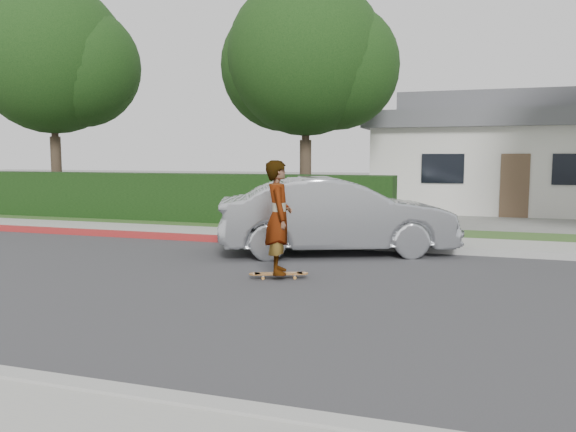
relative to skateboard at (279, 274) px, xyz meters
name	(u,v)px	position (x,y,z in m)	size (l,w,h in m)	color
ground	(75,275)	(-3.43, -0.77, -0.09)	(120.00, 120.00, 0.00)	slate
road	(75,275)	(-3.43, -0.77, -0.08)	(60.00, 8.00, 0.01)	#2D2D30
curb_far	(189,238)	(-3.43, 3.33, -0.01)	(60.00, 0.20, 0.15)	#9E9E99
curb_red_section	(21,229)	(-8.43, 3.33, -0.01)	(12.00, 0.21, 0.15)	maroon
sidewalk_far	(205,233)	(-3.43, 4.23, -0.03)	(60.00, 1.60, 0.12)	gray
planting_strip	(231,226)	(-3.43, 5.83, -0.04)	(60.00, 1.60, 0.10)	#2D4C1E
hedge	(149,198)	(-6.43, 6.43, 0.66)	(15.00, 1.00, 1.50)	black
tree_left	(55,63)	(-10.94, 7.92, 5.18)	(5.99, 5.21, 8.00)	#33261C
tree_center	(307,62)	(-1.94, 8.42, 4.82)	(5.66, 4.84, 7.44)	#33261C
house	(513,154)	(4.57, 15.23, 2.01)	(10.60, 8.60, 4.30)	beige
skateboard	(279,274)	(0.00, 0.00, 0.00)	(0.98, 0.54, 0.09)	#C07E34
skateboarder	(279,217)	(0.00, 0.00, 0.94)	(0.68, 0.45, 1.86)	white
car_silver	(336,216)	(0.35, 2.67, 0.71)	(1.68, 4.82, 1.59)	#A2A5A9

